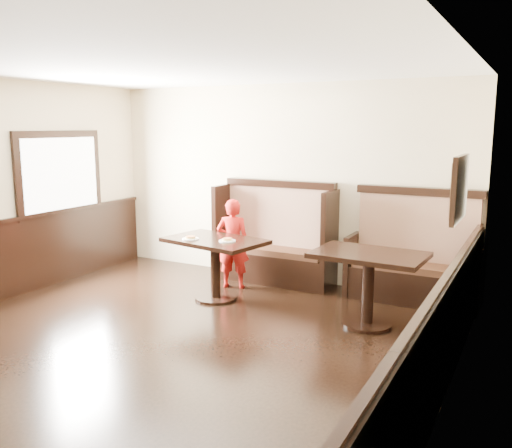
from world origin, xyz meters
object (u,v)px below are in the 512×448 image
Objects in this scene: booth_main at (276,245)px; table_main at (215,253)px; child at (233,244)px; table_neighbor at (369,271)px; booth_neighbor at (413,264)px.

booth_main reaches higher than table_main.
booth_main reaches higher than child.
booth_main is at bearing 148.98° from table_neighbor.
table_neighbor is (1.69, -1.14, 0.10)m from booth_main.
booth_neighbor is at bearing 80.07° from table_neighbor.
booth_main and booth_neighbor have the same top height.
booth_neighbor is 2.53m from table_main.
booth_main is 2.04m from table_neighbor.
table_neighbor is at bearing 148.26° from child.
booth_neighbor reaches higher than table_main.
child is (-2.07, 0.55, -0.01)m from table_neighbor.
child is at bearing 167.80° from table_neighbor.
booth_neighbor is 1.21× the size of table_main.
booth_main is at bearing -139.30° from child.
booth_main is 1.28× the size of table_main.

